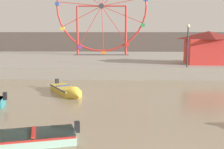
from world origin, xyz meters
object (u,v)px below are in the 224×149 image
object	(u,v)px
promenade_lamp_near	(188,39)
ferris_wheel_red_frame	(102,8)
carnival_booth_red_striped	(208,47)
motorboat_mustard_yellow	(69,92)

from	to	relation	value
promenade_lamp_near	ferris_wheel_red_frame	bearing A→B (deg)	121.97
carnival_booth_red_striped	promenade_lamp_near	world-z (taller)	promenade_lamp_near
motorboat_mustard_yellow	promenade_lamp_near	size ratio (longest dim) A/B	1.09
motorboat_mustard_yellow	carnival_booth_red_striped	world-z (taller)	carnival_booth_red_striped
ferris_wheel_red_frame	promenade_lamp_near	bearing A→B (deg)	-58.03
ferris_wheel_red_frame	carnival_booth_red_striped	world-z (taller)	ferris_wheel_red_frame
motorboat_mustard_yellow	promenade_lamp_near	xyz separation A→B (m)	(9.66, 7.39, 3.43)
ferris_wheel_red_frame	promenade_lamp_near	world-z (taller)	ferris_wheel_red_frame
motorboat_mustard_yellow	carnival_booth_red_striped	bearing A→B (deg)	99.30
motorboat_mustard_yellow	carnival_booth_red_striped	xyz separation A→B (m)	(12.42, 10.49, 2.58)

